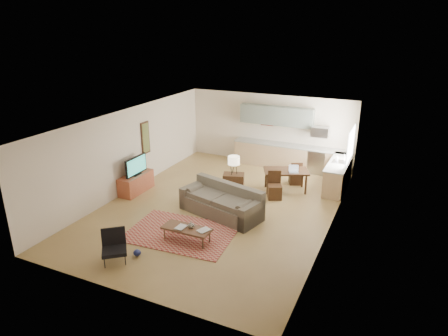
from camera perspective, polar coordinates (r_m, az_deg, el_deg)
The scene contains 25 objects.
room at distance 11.56m, azimuth -0.62°, elevation 0.47°, with size 9.00×9.00×9.00m.
kitchen_counter_back at distance 15.27m, azimuth 9.22°, elevation 1.61°, with size 4.26×0.64×0.92m, color tan, non-canonical shape.
kitchen_counter_right at distance 13.80m, azimuth 15.96°, elevation -0.95°, with size 0.64×2.26×0.92m, color tan, non-canonical shape.
kitchen_range at distance 15.04m, azimuth 13.24°, elevation 1.00°, with size 0.62×0.62×0.90m, color #A5A8AD.
kitchen_microwave at distance 14.75m, azimuth 13.59°, elevation 5.06°, with size 0.62×0.40×0.35m, color #A5A8AD.
upper_cabinets at distance 15.18m, azimuth 7.50°, elevation 7.43°, with size 2.80×0.34×0.70m, color gray.
window_right at distance 13.42m, azimuth 17.66°, elevation 3.21°, with size 0.02×1.40×1.05m, color white.
wall_art_left at distance 13.82m, azimuth -11.14°, elevation 4.25°, with size 0.06×0.42×1.10m, color olive, non-canonical shape.
triptych at distance 15.47m, azimuth 6.20°, elevation 6.96°, with size 1.70×0.04×0.50m, color #F6EFC3, non-canonical shape.
rug at distance 10.70m, azimuth -6.18°, elevation -9.22°, with size 2.74×1.90×0.02m, color maroon.
sofa at distance 11.43m, azimuth -0.46°, elevation -4.70°, with size 2.51×1.09×0.87m, color #5F5748, non-canonical shape.
coffee_table at distance 10.26m, azimuth -5.32°, elevation -9.42°, with size 1.26×0.50×0.38m, color #533421, non-canonical shape.
book_a at distance 10.24m, azimuth -6.73°, elevation -8.26°, with size 0.25×0.32×0.03m, color maroon.
book_b at distance 10.08m, azimuth -3.33°, elevation -8.63°, with size 0.33×0.38×0.02m, color navy.
vase at distance 10.12m, azimuth -4.73°, elevation -8.07°, with size 0.20×0.20×0.18m, color black.
armchair at distance 9.68m, azimuth -15.43°, elevation -10.87°, with size 0.64×0.64×0.73m, color black, non-canonical shape.
tv_credenza at distance 13.32m, azimuth -12.45°, elevation -2.11°, with size 0.51×1.32×0.61m, color brown, non-canonical shape.
tv at distance 13.08m, azimuth -12.46°, elevation 0.32°, with size 0.10×1.02×0.61m, color black, non-canonical shape.
console_table at distance 12.65m, azimuth 1.37°, elevation -2.47°, with size 0.65×0.43×0.76m, color #352012, non-canonical shape.
table_lamp at distance 12.41m, azimuth 1.40°, elevation 0.44°, with size 0.37×0.37×0.61m, color beige, non-canonical shape.
dining_table at distance 13.23m, azimuth 8.78°, elevation -1.77°, with size 1.41×0.81×0.71m, color #352012, non-canonical shape.
dining_chair_near at distance 12.58m, azimuth 7.29°, elevation -2.49°, with size 0.41×0.43×0.87m, color #352012, non-canonical shape.
dining_chair_far at distance 13.84m, azimuth 10.17°, elevation -0.61°, with size 0.39×0.41×0.83m, color #352012, non-canonical shape.
laptop at distance 12.91m, azimuth 9.97°, elevation -0.17°, with size 0.30×0.23×0.23m, color #A5A8AD, non-canonical shape.
soap_bottle at distance 13.69m, azimuth 15.82°, elevation 1.37°, with size 0.09×0.09×0.19m, color #F6EFC3.
Camera 1 is at (4.68, -9.83, 5.22)m, focal length 32.00 mm.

